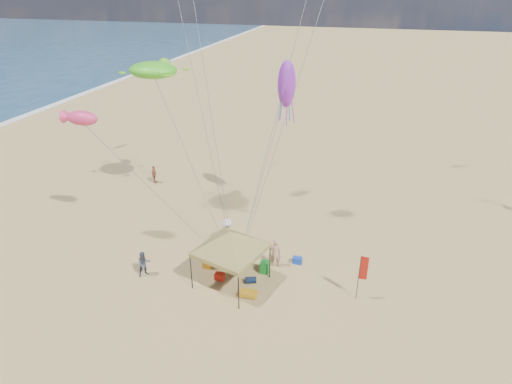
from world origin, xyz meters
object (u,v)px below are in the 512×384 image
at_px(chair_yellow, 208,262).
at_px(person_near_b, 144,264).
at_px(chair_green, 265,267).
at_px(beach_cart, 248,293).
at_px(cooler_red, 220,276).
at_px(person_near_c, 227,232).
at_px(canopy_tent, 230,234).
at_px(person_near_a, 275,253).
at_px(person_far_a, 154,174).
at_px(feather_flag, 363,271).
at_px(cooler_blue, 297,260).

xyz_separation_m(chair_yellow, person_near_b, (-3.13, -1.68, 0.42)).
xyz_separation_m(chair_green, beach_cart, (-0.31, -2.27, -0.15)).
distance_m(cooler_red, person_near_b, 4.31).
bearing_deg(person_near_c, canopy_tent, 103.37).
xyz_separation_m(chair_yellow, person_near_a, (3.74, 1.15, 0.56)).
distance_m(beach_cart, person_far_a, 16.24).
relative_size(feather_flag, chair_green, 3.91).
distance_m(cooler_red, chair_yellow, 1.40).
bearing_deg(person_near_c, cooler_blue, 161.93).
height_order(cooler_red, person_far_a, person_far_a).
xyz_separation_m(canopy_tent, beach_cart, (1.21, -0.86, -2.98)).
relative_size(canopy_tent, person_near_c, 3.21).
height_order(cooler_red, beach_cart, cooler_red).
relative_size(cooler_blue, person_near_a, 0.30).
bearing_deg(cooler_blue, canopy_tent, -138.70).
height_order(canopy_tent, cooler_red, canopy_tent).
height_order(canopy_tent, person_far_a, canopy_tent).
distance_m(cooler_blue, chair_green, 2.13).
bearing_deg(person_near_b, chair_green, -29.77).
bearing_deg(person_far_a, person_near_b, -162.73).
height_order(feather_flag, person_far_a, feather_flag).
relative_size(feather_flag, person_near_c, 1.48).
xyz_separation_m(person_near_a, person_far_a, (-12.16, 8.50, -0.17)).
height_order(canopy_tent, chair_yellow, canopy_tent).
height_order(chair_yellow, person_near_b, person_near_b).
bearing_deg(person_near_a, canopy_tent, 29.92).
distance_m(chair_yellow, beach_cart, 3.55).
bearing_deg(cooler_blue, person_near_b, -156.95).
relative_size(canopy_tent, chair_yellow, 8.48).
xyz_separation_m(canopy_tent, cooler_blue, (3.16, 2.78, -2.99)).
xyz_separation_m(cooler_red, person_near_b, (-4.20, -0.78, 0.58)).
relative_size(cooler_blue, person_near_c, 0.29).
relative_size(cooler_blue, chair_green, 0.77).
xyz_separation_m(cooler_blue, person_near_a, (-1.22, -0.62, 0.72)).
relative_size(feather_flag, person_near_a, 1.50).
distance_m(cooler_blue, person_far_a, 15.54).
distance_m(cooler_red, cooler_blue, 4.73).
xyz_separation_m(cooler_blue, chair_yellow, (-4.96, -1.77, 0.16)).
xyz_separation_m(chair_yellow, person_near_c, (0.37, 2.53, 0.57)).
bearing_deg(person_near_a, beach_cart, 58.27).
relative_size(person_near_a, person_far_a, 1.23).
bearing_deg(person_far_a, chair_yellow, -146.65).
bearing_deg(beach_cart, person_near_c, 121.07).
xyz_separation_m(cooler_red, person_far_a, (-9.48, 10.56, 0.55)).
bearing_deg(canopy_tent, chair_green, 42.82).
xyz_separation_m(cooler_red, person_near_c, (-0.69, 3.43, 0.73)).
height_order(feather_flag, person_near_b, feather_flag).
bearing_deg(person_near_b, feather_flag, -42.00).
xyz_separation_m(cooler_red, chair_yellow, (-1.06, 0.90, 0.16)).
xyz_separation_m(feather_flag, cooler_red, (-7.61, -0.39, -1.65)).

